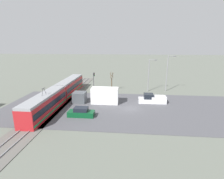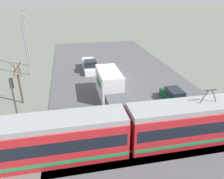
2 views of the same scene
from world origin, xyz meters
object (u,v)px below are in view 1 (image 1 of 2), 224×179
sedan_car_0 (81,113)px  pickup_truck (152,99)px  box_truck (99,96)px  street_tree (112,82)px  street_lamp_mid_block (168,71)px  street_lamp_near_crossing (149,73)px  light_rail_tram (60,93)px  traffic_light_pole (94,79)px

sedan_car_0 → pickup_truck: bearing=-57.1°
box_truck → sedan_car_0: size_ratio=2.11×
street_tree → street_lamp_mid_block: bearing=-86.6°
box_truck → street_lamp_near_crossing: street_lamp_near_crossing is taller
light_rail_tram → street_tree: (9.69, -10.19, 0.51)m
traffic_light_pole → street_lamp_mid_block: size_ratio=0.52×
pickup_truck → street_lamp_mid_block: 11.80m
street_tree → street_lamp_near_crossing: street_lamp_near_crossing is taller
pickup_truck → traffic_light_pole: traffic_light_pole is taller
light_rail_tram → sedan_car_0: size_ratio=6.07×
sedan_car_0 → street_lamp_near_crossing: 22.31m
pickup_truck → street_lamp_mid_block: street_lamp_mid_block is taller
pickup_truck → street_lamp_near_crossing: street_lamp_near_crossing is taller
box_truck → pickup_truck: size_ratio=1.66×
sedan_car_0 → street_lamp_near_crossing: street_lamp_near_crossing is taller
box_truck → street_tree: bearing=-9.7°
street_tree → street_lamp_mid_block: (0.84, -14.24, 2.96)m
light_rail_tram → traffic_light_pole: (9.32, -5.54, 1.37)m
light_rail_tram → street_lamp_mid_block: (10.53, -24.43, 3.47)m
street_lamp_near_crossing → street_tree: bearing=92.1°
light_rail_tram → street_lamp_near_crossing: 22.42m
pickup_truck → street_lamp_near_crossing: 10.05m
sedan_car_0 → street_tree: bearing=-11.7°
sedan_car_0 → street_lamp_mid_block: bearing=-44.7°
traffic_light_pole → street_lamp_near_crossing: size_ratio=0.58×
light_rail_tram → traffic_light_pole: 10.93m
light_rail_tram → sedan_car_0: bearing=-138.5°
street_lamp_near_crossing → pickup_truck: bearing=177.7°
street_tree → street_lamp_mid_block: size_ratio=0.54×
sedan_car_0 → street_lamp_near_crossing: (17.53, -13.20, 4.02)m
light_rail_tram → pickup_truck: bearing=-87.6°
street_lamp_near_crossing → light_rail_tram: bearing=116.9°
light_rail_tram → street_lamp_mid_block: bearing=-66.7°
street_lamp_mid_block → light_rail_tram: bearing=113.3°
sedan_car_0 → street_lamp_mid_block: street_lamp_mid_block is taller
traffic_light_pole → street_tree: size_ratio=0.96×
sedan_car_0 → street_tree: size_ratio=0.89×
sedan_car_0 → street_lamp_near_crossing: size_ratio=0.54×
box_truck → street_lamp_mid_block: size_ratio=1.02×
box_truck → pickup_truck: (1.24, -10.99, -0.79)m
traffic_light_pole → box_truck: bearing=-163.4°
street_lamp_near_crossing → street_lamp_mid_block: size_ratio=0.90×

